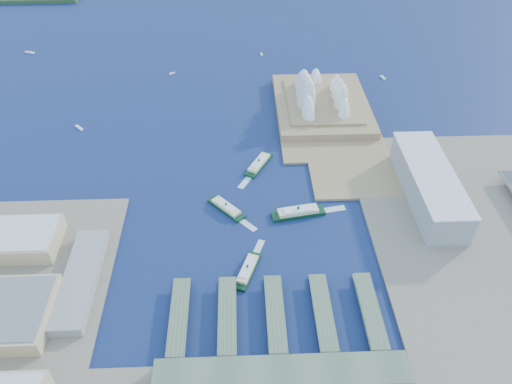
{
  "coord_description": "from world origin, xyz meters",
  "views": [
    {
      "loc": [
        -13.19,
        -340.3,
        368.71
      ],
      "look_at": [
        3.09,
        77.82,
        18.0
      ],
      "focal_mm": 35.0,
      "sensor_mm": 36.0,
      "label": 1
    }
  ],
  "objects_px": {
    "toaster_building": "(429,185)",
    "ferry_d": "(298,211)",
    "ferry_c": "(247,269)",
    "opera_house": "(323,90)",
    "ferry_b": "(259,162)",
    "ferry_a": "(226,206)"
  },
  "relations": [
    {
      "from": "toaster_building",
      "to": "ferry_d",
      "type": "bearing_deg",
      "value": -171.98
    },
    {
      "from": "ferry_c",
      "to": "opera_house",
      "type": "bearing_deg",
      "value": -90.03
    },
    {
      "from": "opera_house",
      "to": "ferry_b",
      "type": "height_order",
      "value": "opera_house"
    },
    {
      "from": "ferry_c",
      "to": "ferry_d",
      "type": "height_order",
      "value": "ferry_d"
    },
    {
      "from": "ferry_b",
      "to": "toaster_building",
      "type": "bearing_deg",
      "value": 8.56
    },
    {
      "from": "opera_house",
      "to": "ferry_c",
      "type": "xyz_separation_m",
      "value": [
        -113.97,
        -300.61,
        -27.38
      ]
    },
    {
      "from": "ferry_b",
      "to": "ferry_d",
      "type": "xyz_separation_m",
      "value": [
        38.74,
        -90.16,
        0.56
      ]
    },
    {
      "from": "opera_house",
      "to": "ferry_b",
      "type": "distance_m",
      "value": 163.98
    },
    {
      "from": "opera_house",
      "to": "toaster_building",
      "type": "bearing_deg",
      "value": -65.77
    },
    {
      "from": "opera_house",
      "to": "ferry_c",
      "type": "relative_size",
      "value": 3.69
    },
    {
      "from": "toaster_building",
      "to": "ferry_c",
      "type": "height_order",
      "value": "toaster_building"
    },
    {
      "from": "toaster_building",
      "to": "ferry_a",
      "type": "relative_size",
      "value": 3.11
    },
    {
      "from": "opera_house",
      "to": "ferry_c",
      "type": "distance_m",
      "value": 322.66
    },
    {
      "from": "ferry_b",
      "to": "ferry_d",
      "type": "relative_size",
      "value": 0.9
    },
    {
      "from": "ferry_c",
      "to": "ferry_b",
      "type": "bearing_deg",
      "value": -75.45
    },
    {
      "from": "ferry_a",
      "to": "ferry_c",
      "type": "relative_size",
      "value": 1.02
    },
    {
      "from": "ferry_a",
      "to": "ferry_b",
      "type": "bearing_deg",
      "value": 21.1
    },
    {
      "from": "toaster_building",
      "to": "ferry_d",
      "type": "height_order",
      "value": "toaster_building"
    },
    {
      "from": "opera_house",
      "to": "ferry_a",
      "type": "relative_size",
      "value": 3.61
    },
    {
      "from": "ferry_a",
      "to": "ferry_b",
      "type": "height_order",
      "value": "ferry_b"
    },
    {
      "from": "ferry_d",
      "to": "ferry_c",
      "type": "bearing_deg",
      "value": 134.34
    },
    {
      "from": "ferry_a",
      "to": "ferry_d",
      "type": "relative_size",
      "value": 0.85
    }
  ]
}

